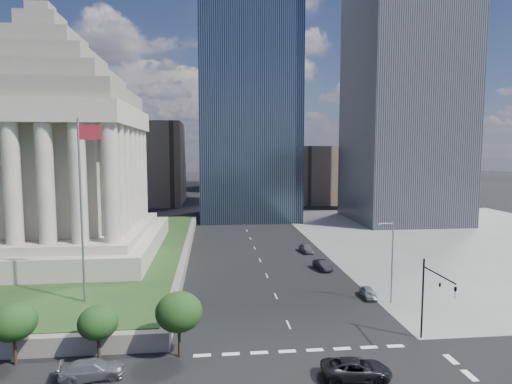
{
  "coord_description": "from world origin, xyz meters",
  "views": [
    {
      "loc": [
        -7.96,
        -23.29,
        18.45
      ],
      "look_at": [
        -3.17,
        22.93,
        13.94
      ],
      "focal_mm": 30.0,
      "sensor_mm": 36.0,
      "label": 1
    }
  ],
  "objects": [
    {
      "name": "ground",
      "position": [
        0.0,
        100.0,
        0.0
      ],
      "size": [
        500.0,
        500.0,
        0.0
      ],
      "primitive_type": "plane",
      "color": "black",
      "rests_on": "ground"
    },
    {
      "name": "sidewalk_ne",
      "position": [
        46.0,
        60.0,
        0.01
      ],
      "size": [
        68.0,
        90.0,
        0.03
      ],
      "primitive_type": "cube",
      "color": "slate",
      "rests_on": "ground"
    },
    {
      "name": "war_memorial",
      "position": [
        -34.0,
        48.0,
        21.4
      ],
      "size": [
        34.0,
        34.0,
        39.0
      ],
      "primitive_type": null,
      "color": "gray",
      "rests_on": "plaza_lawn"
    },
    {
      "name": "flagpole",
      "position": [
        -21.83,
        24.0,
        13.11
      ],
      "size": [
        2.52,
        0.24,
        20.0
      ],
      "color": "slate",
      "rests_on": "plaza_lawn"
    },
    {
      "name": "midrise_glass",
      "position": [
        2.0,
        95.0,
        30.0
      ],
      "size": [
        26.0,
        26.0,
        60.0
      ],
      "primitive_type": "cube",
      "color": "black",
      "rests_on": "ground"
    },
    {
      "name": "highrise_ne",
      "position": [
        42.0,
        85.0,
        50.0
      ],
      "size": [
        26.0,
        28.0,
        100.0
      ],
      "primitive_type": "cube",
      "color": "black",
      "rests_on": "ground"
    },
    {
      "name": "building_filler_ne",
      "position": [
        32.0,
        130.0,
        10.0
      ],
      "size": [
        20.0,
        30.0,
        20.0
      ],
      "primitive_type": "cube",
      "color": "brown",
      "rests_on": "ground"
    },
    {
      "name": "building_filler_nw",
      "position": [
        -30.0,
        130.0,
        14.0
      ],
      "size": [
        24.0,
        30.0,
        28.0
      ],
      "primitive_type": "cube",
      "color": "brown",
      "rests_on": "ground"
    },
    {
      "name": "traffic_signal_ne",
      "position": [
        12.5,
        13.7,
        5.25
      ],
      "size": [
        0.3,
        5.74,
        8.0
      ],
      "color": "black",
      "rests_on": "ground"
    },
    {
      "name": "street_lamp_north",
      "position": [
        13.33,
        25.0,
        5.66
      ],
      "size": [
        2.13,
        0.22,
        10.0
      ],
      "color": "slate",
      "rests_on": "ground"
    },
    {
      "name": "pickup_truck",
      "position": [
        3.54,
        8.8,
        0.79
      ],
      "size": [
        3.31,
        5.96,
        1.58
      ],
      "primitive_type": "imported",
      "rotation": [
        0.0,
        0.0,
        1.45
      ],
      "color": "black",
      "rests_on": "ground"
    },
    {
      "name": "suv_grey",
      "position": [
        -17.77,
        11.0,
        0.76
      ],
      "size": [
        5.49,
        2.85,
        1.52
      ],
      "primitive_type": "imported",
      "rotation": [
        0.0,
        0.0,
        1.71
      ],
      "color": "#515258",
      "rests_on": "ground"
    },
    {
      "name": "parked_sedan_near",
      "position": [
        11.5,
        27.21,
        0.66
      ],
      "size": [
        1.89,
        3.97,
        1.31
      ],
      "primitive_type": "imported",
      "rotation": [
        0.0,
        0.0,
        -0.09
      ],
      "color": "gray",
      "rests_on": "ground"
    },
    {
      "name": "parked_sedan_mid",
      "position": [
        9.0,
        40.21,
        0.73
      ],
      "size": [
        4.62,
        2.27,
        1.46
      ],
      "primitive_type": "imported",
      "rotation": [
        0.0,
        0.0,
        0.17
      ],
      "color": "black",
      "rests_on": "ground"
    },
    {
      "name": "parked_sedan_far",
      "position": [
        9.0,
        51.62,
        0.75
      ],
      "size": [
        4.58,
        2.33,
        1.49
      ],
      "primitive_type": "imported",
      "rotation": [
        0.0,
        0.0,
        0.13
      ],
      "color": "#57595E",
      "rests_on": "ground"
    }
  ]
}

